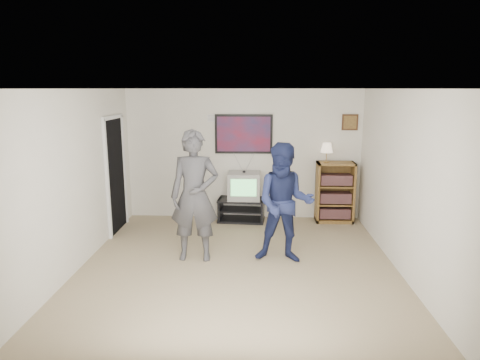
# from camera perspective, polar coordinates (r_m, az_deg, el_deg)

# --- Properties ---
(room_shell) EXTENTS (4.51, 5.00, 2.51)m
(room_shell) POSITION_cam_1_polar(r_m,az_deg,el_deg) (6.16, -0.16, 0.37)
(room_shell) COLOR #8D7959
(room_shell) RESTS_ON ground
(media_stand) EXTENTS (0.91, 0.56, 0.44)m
(media_stand) POSITION_cam_1_polar(r_m,az_deg,el_deg) (8.23, 0.19, -3.99)
(media_stand) COLOR black
(media_stand) RESTS_ON room_shell
(crt_television) EXTENTS (0.61, 0.52, 0.51)m
(crt_television) POSITION_cam_1_polar(r_m,az_deg,el_deg) (8.11, 0.54, -0.77)
(crt_television) COLOR #989793
(crt_television) RESTS_ON media_stand
(bookshelf) EXTENTS (0.70, 0.40, 1.15)m
(bookshelf) POSITION_cam_1_polar(r_m,az_deg,el_deg) (8.32, 12.52, -1.58)
(bookshelf) COLOR brown
(bookshelf) RESTS_ON room_shell
(table_lamp) EXTENTS (0.23, 0.23, 0.37)m
(table_lamp) POSITION_cam_1_polar(r_m,az_deg,el_deg) (8.14, 11.47, 3.61)
(table_lamp) COLOR #FFE2C1
(table_lamp) RESTS_ON bookshelf
(person_tall) EXTENTS (0.72, 0.48, 1.93)m
(person_tall) POSITION_cam_1_polar(r_m,az_deg,el_deg) (6.27, -6.07, -2.13)
(person_tall) COLOR #3B3B3E
(person_tall) RESTS_ON room_shell
(person_short) EXTENTS (0.91, 0.74, 1.76)m
(person_short) POSITION_cam_1_polar(r_m,az_deg,el_deg) (6.21, 5.97, -3.11)
(person_short) COLOR #1A224A
(person_short) RESTS_ON room_shell
(controller_left) EXTENTS (0.06, 0.13, 0.04)m
(controller_left) POSITION_cam_1_polar(r_m,az_deg,el_deg) (6.39, -6.05, -0.42)
(controller_left) COLOR white
(controller_left) RESTS_ON person_tall
(controller_right) EXTENTS (0.06, 0.12, 0.03)m
(controller_right) POSITION_cam_1_polar(r_m,az_deg,el_deg) (6.44, 6.15, -1.42)
(controller_right) COLOR white
(controller_right) RESTS_ON person_short
(poster) EXTENTS (1.10, 0.03, 0.75)m
(poster) POSITION_cam_1_polar(r_m,az_deg,el_deg) (8.20, 0.49, 6.14)
(poster) COLOR black
(poster) RESTS_ON room_shell
(air_vent) EXTENTS (0.28, 0.02, 0.14)m
(air_vent) POSITION_cam_1_polar(r_m,az_deg,el_deg) (8.21, -3.38, 8.23)
(air_vent) COLOR white
(air_vent) RESTS_ON room_shell
(small_picture) EXTENTS (0.30, 0.03, 0.30)m
(small_picture) POSITION_cam_1_polar(r_m,az_deg,el_deg) (8.36, 14.45, 7.46)
(small_picture) COLOR #301D0F
(small_picture) RESTS_ON room_shell
(doorway) EXTENTS (0.03, 0.85, 2.00)m
(doorway) POSITION_cam_1_polar(r_m,az_deg,el_deg) (7.84, -16.29, 0.57)
(doorway) COLOR black
(doorway) RESTS_ON room_shell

